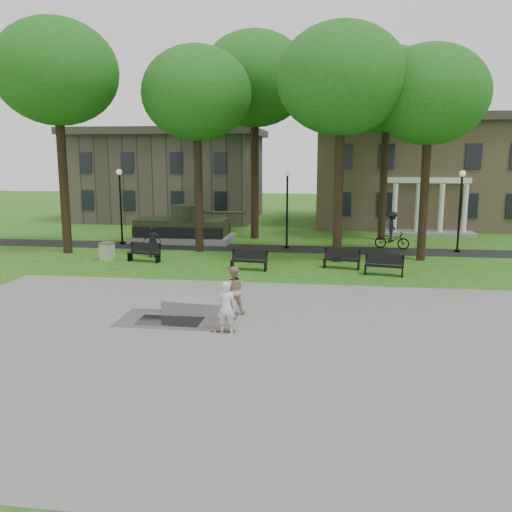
% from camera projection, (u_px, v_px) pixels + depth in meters
% --- Properties ---
extents(ground, '(120.00, 120.00, 0.00)m').
position_uv_depth(ground, '(247.00, 301.00, 21.14)').
color(ground, '#214F12').
rests_on(ground, ground).
extents(plaza, '(22.00, 16.00, 0.02)m').
position_uv_depth(plaza, '(221.00, 344.00, 16.27)').
color(plaza, gray).
rests_on(plaza, ground).
extents(footpath, '(44.00, 2.60, 0.01)m').
position_uv_depth(footpath, '(278.00, 249.00, 32.82)').
color(footpath, black).
rests_on(footpath, ground).
extents(building_right, '(17.00, 12.00, 8.60)m').
position_uv_depth(building_right, '(417.00, 171.00, 44.27)').
color(building_right, '#9E8460').
rests_on(building_right, ground).
extents(building_left, '(15.00, 10.00, 7.20)m').
position_uv_depth(building_left, '(171.00, 178.00, 47.79)').
color(building_left, '#4C443D').
rests_on(building_left, ground).
extents(tree_0, '(6.80, 6.80, 12.97)m').
position_uv_depth(tree_0, '(57.00, 73.00, 29.71)').
color(tree_0, black).
rests_on(tree_0, ground).
extents(tree_1, '(6.20, 6.20, 11.63)m').
position_uv_depth(tree_1, '(197.00, 94.00, 30.33)').
color(tree_1, black).
rests_on(tree_1, ground).
extents(tree_2, '(6.60, 6.60, 12.16)m').
position_uv_depth(tree_2, '(342.00, 80.00, 27.22)').
color(tree_2, black).
rests_on(tree_2, ground).
extents(tree_3, '(6.00, 6.00, 11.19)m').
position_uv_depth(tree_3, '(430.00, 95.00, 27.70)').
color(tree_3, black).
rests_on(tree_3, ground).
extents(tree_4, '(7.20, 7.20, 13.50)m').
position_uv_depth(tree_4, '(255.00, 80.00, 35.08)').
color(tree_4, black).
rests_on(tree_4, ground).
extents(tree_5, '(6.40, 6.40, 12.44)m').
position_uv_depth(tree_5, '(388.00, 90.00, 34.53)').
color(tree_5, black).
rests_on(tree_5, ground).
extents(lamp_left, '(0.36, 0.36, 4.73)m').
position_uv_depth(lamp_left, '(120.00, 200.00, 33.98)').
color(lamp_left, black).
rests_on(lamp_left, ground).
extents(lamp_mid, '(0.36, 0.36, 4.73)m').
position_uv_depth(lamp_mid, '(287.00, 202.00, 32.53)').
color(lamp_mid, black).
rests_on(lamp_mid, ground).
extents(lamp_right, '(0.36, 0.36, 4.73)m').
position_uv_depth(lamp_right, '(460.00, 204.00, 31.15)').
color(lamp_right, black).
rests_on(lamp_right, ground).
extents(tank_monument, '(7.45, 3.40, 2.40)m').
position_uv_depth(tank_monument, '(183.00, 228.00, 35.50)').
color(tank_monument, gray).
rests_on(tank_monument, ground).
extents(puddle, '(2.20, 1.20, 0.00)m').
position_uv_depth(puddle, '(170.00, 321.00, 18.47)').
color(puddle, black).
rests_on(puddle, plaza).
extents(concrete_block, '(2.30, 1.25, 0.45)m').
position_uv_depth(concrete_block, '(195.00, 306.00, 19.52)').
color(concrete_block, gray).
rests_on(concrete_block, plaza).
extents(skateboard, '(0.79, 0.25, 0.07)m').
position_uv_depth(skateboard, '(223.00, 331.00, 17.34)').
color(skateboard, brown).
rests_on(skateboard, plaza).
extents(skateboarder, '(0.62, 0.42, 1.68)m').
position_uv_depth(skateboarder, '(226.00, 307.00, 17.13)').
color(skateboarder, silver).
rests_on(skateboarder, plaza).
extents(friend_watching, '(0.95, 0.81, 1.72)m').
position_uv_depth(friend_watching, '(233.00, 290.00, 19.18)').
color(friend_watching, tan).
rests_on(friend_watching, plaza).
extents(pedestrian_walker, '(1.06, 0.52, 1.74)m').
position_uv_depth(pedestrian_walker, '(152.00, 242.00, 29.99)').
color(pedestrian_walker, '#20222A').
rests_on(pedestrian_walker, ground).
extents(cyclist, '(2.19, 1.31, 2.26)m').
position_uv_depth(cyclist, '(392.00, 234.00, 32.65)').
color(cyclist, black).
rests_on(cyclist, ground).
extents(park_bench_0, '(1.85, 0.86, 1.00)m').
position_uv_depth(park_bench_0, '(144.00, 252.00, 28.83)').
color(park_bench_0, black).
rests_on(park_bench_0, ground).
extents(park_bench_1, '(1.83, 0.69, 1.00)m').
position_uv_depth(park_bench_1, '(249.00, 259.00, 26.70)').
color(park_bench_1, black).
rests_on(park_bench_1, ground).
extents(park_bench_2, '(1.85, 0.86, 1.00)m').
position_uv_depth(park_bench_2, '(342.00, 258.00, 27.05)').
color(park_bench_2, black).
rests_on(park_bench_2, ground).
extents(park_bench_3, '(1.85, 0.83, 1.00)m').
position_uv_depth(park_bench_3, '(384.00, 264.00, 25.52)').
color(park_bench_3, black).
rests_on(park_bench_3, ground).
extents(trash_bin, '(0.81, 0.81, 0.96)m').
position_uv_depth(trash_bin, '(107.00, 251.00, 29.25)').
color(trash_bin, '#B8AF98').
rests_on(trash_bin, ground).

